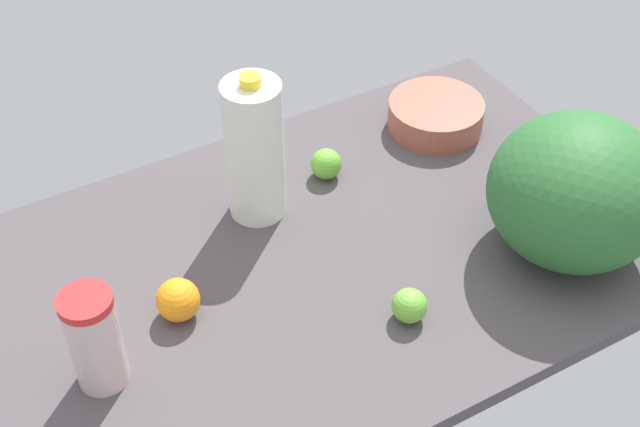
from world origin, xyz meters
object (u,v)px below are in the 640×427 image
object	(u,v)px
tumbler_cup	(95,339)
milk_jug	(255,150)
mixing_bowl	(436,115)
watermelon	(576,191)
lime_beside_bowl	(326,164)
lime_far_back	(409,306)
orange_loose	(178,300)

from	to	relation	value
tumbler_cup	milk_jug	distance (cm)	43.77
mixing_bowl	watermelon	distance (cm)	40.75
mixing_bowl	milk_jug	distance (cm)	43.90
tumbler_cup	lime_beside_bowl	size ratio (longest dim) A/B	3.01
lime_far_back	milk_jug	bearing A→B (deg)	-75.08
lime_beside_bowl	lime_far_back	bearing A→B (deg)	80.80
watermelon	milk_jug	world-z (taller)	milk_jug
mixing_bowl	lime_far_back	size ratio (longest dim) A/B	3.33
tumbler_cup	mixing_bowl	xyz separation A→B (cm)	(-79.53, -27.20, -5.99)
milk_jug	lime_beside_bowl	distance (cm)	18.88
lime_far_back	orange_loose	xyz separation A→B (cm)	(31.75, -18.61, 0.68)
tumbler_cup	lime_beside_bowl	bearing A→B (deg)	-155.00
orange_loose	watermelon	bearing A→B (deg)	164.15
orange_loose	tumbler_cup	bearing A→B (deg)	21.69
mixing_bowl	watermelon	xyz separation A→B (cm)	(0.44, 39.53, 9.87)
tumbler_cup	orange_loose	bearing A→B (deg)	-158.31
lime_beside_bowl	orange_loose	bearing A→B (deg)	26.26
tumbler_cup	lime_far_back	xyz separation A→B (cm)	(-46.60, 12.70, -6.04)
milk_jug	lime_far_back	size ratio (longest dim) A/B	5.02
watermelon	orange_loose	distance (cm)	67.41
lime_far_back	watermelon	bearing A→B (deg)	-179.35
watermelon	lime_far_back	distance (cm)	33.97
mixing_bowl	orange_loose	distance (cm)	68.10
mixing_bowl	lime_far_back	xyz separation A→B (cm)	(32.93, 39.90, -0.06)
tumbler_cup	lime_far_back	world-z (taller)	tumbler_cup
tumbler_cup	lime_beside_bowl	distance (cm)	58.39
watermelon	lime_far_back	bearing A→B (deg)	0.65
tumbler_cup	lime_beside_bowl	xyz separation A→B (cm)	(-52.64, -24.55, -5.97)
lime_far_back	orange_loose	world-z (taller)	orange_loose
lime_far_back	orange_loose	size ratio (longest dim) A/B	0.81
watermelon	orange_loose	size ratio (longest dim) A/B	4.15
tumbler_cup	watermelon	xyz separation A→B (cm)	(-79.09, 12.33, 3.88)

